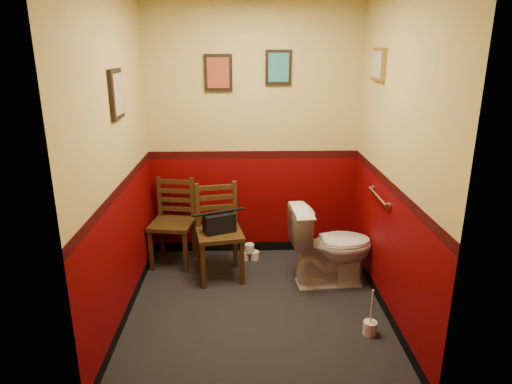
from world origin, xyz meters
TOP-DOWN VIEW (x-y plane):
  - floor at (0.00, 0.00)m, footprint 2.20×2.40m
  - wall_back at (0.00, 1.20)m, footprint 2.20×0.00m
  - wall_front at (0.00, -1.20)m, footprint 2.20×0.00m
  - wall_left at (-1.10, 0.00)m, footprint 0.00×2.40m
  - wall_right at (1.10, 0.00)m, footprint 0.00×2.40m
  - grab_bar at (1.07, 0.25)m, footprint 0.05×0.56m
  - framed_print_back_a at (-0.35, 1.18)m, footprint 0.28×0.04m
  - framed_print_back_b at (0.25, 1.18)m, footprint 0.26×0.04m
  - framed_print_left at (-1.08, 0.10)m, footprint 0.04×0.30m
  - framed_print_right at (1.08, 0.60)m, footprint 0.04×0.34m
  - toilet at (0.72, 0.45)m, footprint 0.83×0.51m
  - toilet_brush at (0.89, -0.39)m, footprint 0.11×0.11m
  - chair_left at (-0.84, 0.95)m, footprint 0.47×0.47m
  - chair_right at (-0.35, 0.64)m, footprint 0.51×0.51m
  - handbag at (-0.35, 0.60)m, footprint 0.33×0.25m
  - tp_stack at (-0.05, 0.98)m, footprint 0.21×0.11m

SIDE VIEW (x-z plane):
  - floor at x=0.00m, z-range 0.00..0.00m
  - toilet_brush at x=0.89m, z-range -0.13..0.26m
  - tp_stack at x=-0.05m, z-range -0.02..0.17m
  - toilet at x=0.72m, z-range 0.00..0.78m
  - chair_left at x=-0.84m, z-range 0.00..0.90m
  - chair_right at x=-0.35m, z-range 0.00..0.93m
  - handbag at x=-0.35m, z-range 0.47..0.69m
  - grab_bar at x=1.07m, z-range 0.92..0.98m
  - wall_back at x=0.00m, z-range 0.00..2.70m
  - wall_front at x=0.00m, z-range 0.00..2.70m
  - wall_left at x=-1.10m, z-range 0.00..2.70m
  - wall_right at x=1.10m, z-range 0.00..2.70m
  - framed_print_left at x=-1.08m, z-range 1.66..2.04m
  - framed_print_back_a at x=-0.35m, z-range 1.77..2.13m
  - framed_print_back_b at x=0.25m, z-range 1.83..2.17m
  - framed_print_right at x=1.08m, z-range 1.91..2.19m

